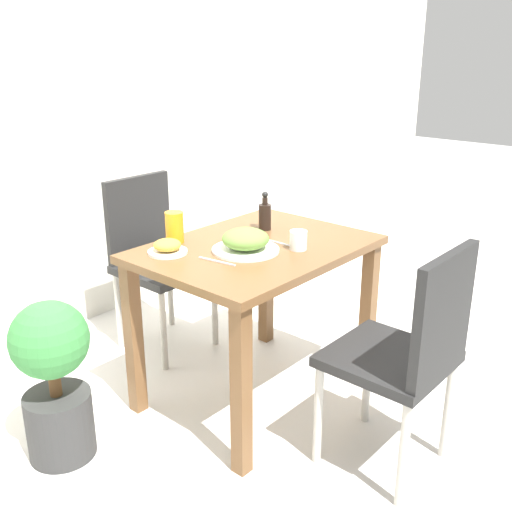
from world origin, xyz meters
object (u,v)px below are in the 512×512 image
(sauce_bottle, at_px, (265,215))
(drink_cup, at_px, (298,240))
(chair_near, at_px, (409,349))
(chair_far, at_px, (154,253))
(food_plate, at_px, (246,241))
(side_plate, at_px, (167,247))
(potted_plant_left, at_px, (54,376))
(juice_glass, at_px, (174,227))

(sauce_bottle, bearing_deg, drink_cup, -113.39)
(chair_near, distance_m, chair_far, 1.51)
(food_plate, bearing_deg, drink_cup, -42.98)
(side_plate, height_order, potted_plant_left, side_plate)
(side_plate, distance_m, juice_glass, 0.15)
(juice_glass, bearing_deg, food_plate, -69.98)
(chair_far, relative_size, food_plate, 3.22)
(chair_far, relative_size, potted_plant_left, 1.37)
(chair_far, xyz_separation_m, side_plate, (-0.37, -0.55, 0.25))
(drink_cup, height_order, potted_plant_left, drink_cup)
(food_plate, xyz_separation_m, sauce_bottle, (0.29, 0.14, 0.03))
(chair_near, xyz_separation_m, juice_glass, (-0.17, 1.05, 0.29))
(chair_far, xyz_separation_m, juice_glass, (-0.25, -0.46, 0.29))
(food_plate, distance_m, juice_glass, 0.33)
(drink_cup, bearing_deg, chair_near, -99.86)
(food_plate, relative_size, side_plate, 1.72)
(side_plate, height_order, sauce_bottle, sauce_bottle)
(sauce_bottle, bearing_deg, juice_glass, 156.68)
(potted_plant_left, bearing_deg, chair_far, 27.24)
(chair_near, bearing_deg, drink_cup, -99.86)
(chair_near, distance_m, food_plate, 0.78)
(chair_far, distance_m, side_plate, 0.70)
(juice_glass, bearing_deg, chair_far, 61.55)
(side_plate, bearing_deg, sauce_bottle, -9.46)
(food_plate, distance_m, sauce_bottle, 0.32)
(chair_far, bearing_deg, drink_cup, -88.33)
(food_plate, height_order, potted_plant_left, food_plate)
(side_plate, bearing_deg, juice_glass, 36.20)
(chair_near, distance_m, juice_glass, 1.10)
(chair_near, xyz_separation_m, sauce_bottle, (0.23, 0.88, 0.29))
(chair_far, distance_m, potted_plant_left, 1.01)
(side_plate, distance_m, potted_plant_left, 0.66)
(chair_far, distance_m, drink_cup, 0.96)
(potted_plant_left, bearing_deg, chair_near, -52.42)
(chair_near, distance_m, drink_cup, 0.65)
(side_plate, distance_m, sauce_bottle, 0.53)
(side_plate, relative_size, juice_glass, 1.20)
(chair_near, height_order, chair_far, same)
(food_plate, distance_m, drink_cup, 0.22)
(side_plate, bearing_deg, potted_plant_left, 170.11)
(juice_glass, height_order, sauce_bottle, sauce_bottle)
(chair_near, bearing_deg, food_plate, -85.30)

